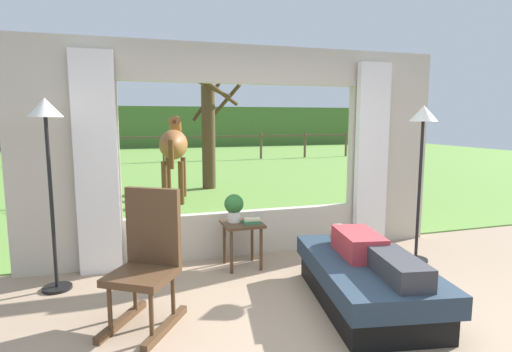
# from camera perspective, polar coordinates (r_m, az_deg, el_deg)

# --- Properties ---
(ground_plane) EXTENTS (12.00, 12.00, 0.00)m
(ground_plane) POSITION_cam_1_polar(r_m,az_deg,el_deg) (3.38, 9.90, -22.20)
(ground_plane) COLOR gray
(back_wall_with_window) EXTENTS (5.20, 0.12, 2.55)m
(back_wall_with_window) POSITION_cam_1_polar(r_m,az_deg,el_deg) (5.05, -1.56, 2.92)
(back_wall_with_window) COLOR #BCB29E
(back_wall_with_window) RESTS_ON ground_plane
(curtain_panel_left) EXTENTS (0.44, 0.10, 2.40)m
(curtain_panel_left) POSITION_cam_1_polar(r_m,az_deg,el_deg) (4.74, -21.13, 1.46)
(curtain_panel_left) COLOR silver
(curtain_panel_left) RESTS_ON ground_plane
(curtain_panel_right) EXTENTS (0.44, 0.10, 2.40)m
(curtain_panel_right) POSITION_cam_1_polar(r_m,az_deg,el_deg) (5.63, 15.64, 2.65)
(curtain_panel_right) COLOR silver
(curtain_panel_right) RESTS_ON ground_plane
(outdoor_pasture_lawn) EXTENTS (36.00, 21.68, 0.02)m
(outdoor_pasture_lawn) POSITION_cam_1_polar(r_m,az_deg,el_deg) (15.89, -12.34, 1.67)
(outdoor_pasture_lawn) COLOR olive
(outdoor_pasture_lawn) RESTS_ON ground_plane
(distant_hill_ridge) EXTENTS (36.00, 2.00, 2.40)m
(distant_hill_ridge) POSITION_cam_1_polar(r_m,az_deg,el_deg) (25.63, -14.41, 6.57)
(distant_hill_ridge) COLOR #4A6E32
(distant_hill_ridge) RESTS_ON ground_plane
(recliner_sofa) EXTENTS (1.18, 1.83, 0.42)m
(recliner_sofa) POSITION_cam_1_polar(r_m,az_deg,el_deg) (4.01, 14.92, -13.85)
(recliner_sofa) COLOR black
(recliner_sofa) RESTS_ON ground_plane
(reclining_person) EXTENTS (0.44, 1.43, 0.22)m
(reclining_person) POSITION_cam_1_polar(r_m,az_deg,el_deg) (3.87, 15.48, -9.91)
(reclining_person) COLOR #B23338
(reclining_person) RESTS_ON recliner_sofa
(rocking_chair) EXTENTS (0.75, 0.82, 1.12)m
(rocking_chair) POSITION_cam_1_polar(r_m,az_deg,el_deg) (3.57, -14.71, -11.01)
(rocking_chair) COLOR #4C331E
(rocking_chair) RESTS_ON ground_plane
(side_table) EXTENTS (0.44, 0.44, 0.52)m
(side_table) POSITION_cam_1_polar(r_m,az_deg,el_deg) (4.74, -1.91, -7.54)
(side_table) COLOR #4C331E
(side_table) RESTS_ON ground_plane
(potted_plant) EXTENTS (0.22, 0.22, 0.32)m
(potted_plant) POSITION_cam_1_polar(r_m,az_deg,el_deg) (4.71, -3.06, -4.17)
(potted_plant) COLOR silver
(potted_plant) RESTS_ON side_table
(book_stack) EXTENTS (0.20, 0.14, 0.06)m
(book_stack) POSITION_cam_1_polar(r_m,az_deg,el_deg) (4.68, -0.68, -6.22)
(book_stack) COLOR #337247
(book_stack) RESTS_ON side_table
(floor_lamp_left) EXTENTS (0.32, 0.32, 1.88)m
(floor_lamp_left) POSITION_cam_1_polar(r_m,az_deg,el_deg) (4.40, -26.88, 4.88)
(floor_lamp_left) COLOR black
(floor_lamp_left) RESTS_ON ground_plane
(floor_lamp_right) EXTENTS (0.32, 0.32, 1.84)m
(floor_lamp_right) POSITION_cam_1_polar(r_m,az_deg,el_deg) (5.13, 21.95, 5.06)
(floor_lamp_right) COLOR black
(floor_lamp_right) RESTS_ON ground_plane
(horse) EXTENTS (0.78, 1.82, 1.73)m
(horse) POSITION_cam_1_polar(r_m,az_deg,el_deg) (8.62, -11.26, 4.21)
(horse) COLOR brown
(horse) RESTS_ON outdoor_pasture_lawn
(pasture_tree) EXTENTS (1.21, 1.47, 2.74)m
(pasture_tree) POSITION_cam_1_polar(r_m,az_deg,el_deg) (9.96, -6.42, 6.04)
(pasture_tree) COLOR #4C3823
(pasture_tree) RESTS_ON outdoor_pasture_lawn
(pasture_fence_line) EXTENTS (16.10, 0.10, 1.10)m
(pasture_fence_line) POSITION_cam_1_polar(r_m,az_deg,el_deg) (16.53, -12.63, 4.45)
(pasture_fence_line) COLOR brown
(pasture_fence_line) RESTS_ON outdoor_pasture_lawn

